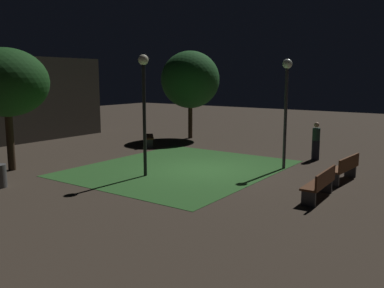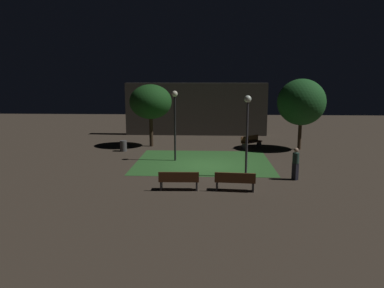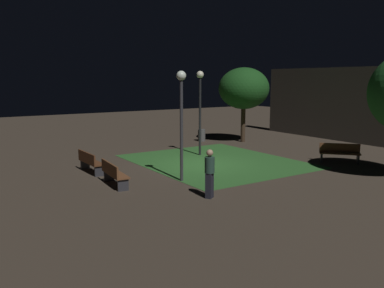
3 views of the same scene
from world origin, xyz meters
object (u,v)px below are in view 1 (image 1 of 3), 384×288
object	(u,v)px
tree_near_wall	(6,83)
bench_front_left	(147,136)
tree_right_canopy	(190,80)
lamp_post_plaza_west	(144,94)
bench_lawn_edge	(320,183)
pedestrian	(316,140)
lamp_post_near_wall	(286,94)
bench_corner	(345,168)

from	to	relation	value
tree_near_wall	bench_front_left	bearing A→B (deg)	-2.80
tree_near_wall	tree_right_canopy	xyz separation A→B (m)	(10.66, -0.70, 0.06)
bench_front_left	lamp_post_plaza_west	size ratio (longest dim) A/B	0.39
tree_near_wall	tree_right_canopy	bearing A→B (deg)	-3.76
bench_lawn_edge	pedestrian	size ratio (longest dim) A/B	1.13
bench_front_left	tree_right_canopy	xyz separation A→B (m)	(3.36, -0.34, 2.85)
lamp_post_near_wall	bench_corner	bearing A→B (deg)	-106.34
tree_right_canopy	lamp_post_plaza_west	distance (m)	9.37
bench_lawn_edge	lamp_post_plaza_west	size ratio (longest dim) A/B	0.43
lamp_post_near_wall	lamp_post_plaza_west	bearing A→B (deg)	138.05
pedestrian	tree_near_wall	bearing A→B (deg)	134.48
bench_front_left	tree_near_wall	xyz separation A→B (m)	(-7.30, 0.36, 2.79)
bench_lawn_edge	lamp_post_plaza_west	world-z (taller)	lamp_post_plaza_west
bench_corner	lamp_post_plaza_west	xyz separation A→B (m)	(-3.24, 6.02, 2.43)
tree_right_canopy	pedestrian	world-z (taller)	tree_right_canopy
bench_lawn_edge	pedestrian	bearing A→B (deg)	19.97
tree_right_canopy	pedestrian	bearing A→B (deg)	-104.63
lamp_post_plaza_west	pedestrian	xyz separation A→B (m)	(6.35, -3.98, -2.06)
bench_front_left	lamp_post_near_wall	bearing A→B (deg)	-98.04
bench_lawn_edge	pedestrian	world-z (taller)	pedestrian
lamp_post_plaza_west	pedestrian	distance (m)	7.77
tree_right_canopy	pedestrian	size ratio (longest dim) A/B	3.07
pedestrian	bench_corner	bearing A→B (deg)	-146.72
lamp_post_near_wall	tree_right_canopy	bearing A→B (deg)	59.49
bench_corner	pedestrian	size ratio (longest dim) A/B	1.14
tree_near_wall	lamp_post_near_wall	bearing A→B (deg)	-53.37
lamp_post_plaza_west	lamp_post_near_wall	xyz separation A→B (m)	(3.96, -3.56, -0.06)
bench_corner	lamp_post_near_wall	world-z (taller)	lamp_post_near_wall
tree_right_canopy	lamp_post_near_wall	bearing A→B (deg)	-120.51
bench_corner	lamp_post_near_wall	bearing A→B (deg)	73.66
pedestrian	tree_right_canopy	bearing A→B (deg)	75.37
lamp_post_plaza_west	bench_corner	bearing A→B (deg)	-61.70
tree_right_canopy	pedestrian	distance (m)	8.65
bench_lawn_edge	tree_near_wall	bearing A→B (deg)	105.32
bench_lawn_edge	tree_right_canopy	world-z (taller)	tree_right_canopy
lamp_post_plaza_west	lamp_post_near_wall	distance (m)	5.33
pedestrian	lamp_post_near_wall	bearing A→B (deg)	170.09
tree_near_wall	pedestrian	world-z (taller)	tree_near_wall
bench_corner	tree_right_canopy	xyz separation A→B (m)	(5.20, 10.06, 2.85)
lamp_post_near_wall	pedestrian	xyz separation A→B (m)	(2.39, -0.42, -2.00)
bench_corner	tree_near_wall	xyz separation A→B (m)	(-5.45, 10.76, 2.79)
tree_near_wall	lamp_post_plaza_west	bearing A→B (deg)	-64.98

